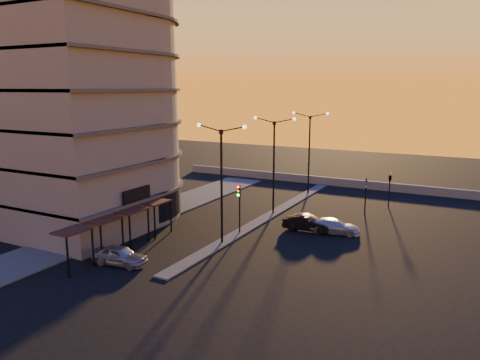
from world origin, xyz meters
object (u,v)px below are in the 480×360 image
object	(u,v)px
car_sedan	(307,223)
car_wagon	(334,226)
traffic_light_main	(239,201)
streetlamp_mid	(274,158)
car_hatchback	(120,255)

from	to	relation	value
car_sedan	car_wagon	distance (m)	2.31
traffic_light_main	car_wagon	world-z (taller)	traffic_light_main
streetlamp_mid	traffic_light_main	world-z (taller)	streetlamp_mid
streetlamp_mid	car_hatchback	distance (m)	18.41
traffic_light_main	streetlamp_mid	bearing A→B (deg)	90.00
car_sedan	traffic_light_main	bearing A→B (deg)	123.57
car_hatchback	car_sedan	distance (m)	16.27
car_hatchback	car_wagon	bearing A→B (deg)	-44.62
traffic_light_main	car_hatchback	bearing A→B (deg)	-111.74
streetlamp_mid	traffic_light_main	xyz separation A→B (m)	(0.00, -7.13, -2.70)
car_hatchback	car_sedan	size ratio (longest dim) A/B	0.96
traffic_light_main	car_sedan	world-z (taller)	traffic_light_main
streetlamp_mid	traffic_light_main	size ratio (longest dim) A/B	2.24
traffic_light_main	car_sedan	bearing A→B (deg)	35.75
car_sedan	car_wagon	world-z (taller)	car_sedan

